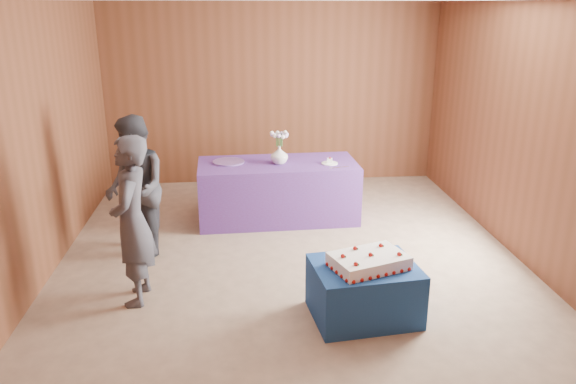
{
  "coord_description": "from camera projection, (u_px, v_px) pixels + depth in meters",
  "views": [
    {
      "loc": [
        -0.53,
        -5.49,
        2.67
      ],
      "look_at": [
        -0.02,
        0.1,
        0.77
      ],
      "focal_mm": 35.0,
      "sensor_mm": 36.0,
      "label": 1
    }
  ],
  "objects": [
    {
      "name": "sheet_cake",
      "position": [
        369.0,
        261.0,
        4.84
      ],
      "size": [
        0.76,
        0.64,
        0.15
      ],
      "rotation": [
        0.0,
        0.0,
        0.34
      ],
      "color": "white",
      "rests_on": "cake_table"
    },
    {
      "name": "ground",
      "position": [
        291.0,
        262.0,
        6.08
      ],
      "size": [
        6.0,
        6.0,
        0.0
      ],
      "primitive_type": "plane",
      "color": "#9F866E",
      "rests_on": "ground"
    },
    {
      "name": "flower_spray",
      "position": [
        279.0,
        134.0,
        6.94
      ],
      "size": [
        0.23,
        0.23,
        0.18
      ],
      "color": "#276229",
      "rests_on": "vase"
    },
    {
      "name": "vase",
      "position": [
        279.0,
        155.0,
        7.03
      ],
      "size": [
        0.28,
        0.28,
        0.23
      ],
      "primitive_type": "imported",
      "rotation": [
        0.0,
        0.0,
        -0.37
      ],
      "color": "silver",
      "rests_on": "serving_table"
    },
    {
      "name": "room_shell",
      "position": [
        291.0,
        96.0,
        5.5
      ],
      "size": [
        5.04,
        6.04,
        2.72
      ],
      "color": "brown",
      "rests_on": "ground"
    },
    {
      "name": "cake_table",
      "position": [
        364.0,
        291.0,
        4.97
      ],
      "size": [
        0.98,
        0.8,
        0.5
      ],
      "primitive_type": "cube",
      "rotation": [
        0.0,
        0.0,
        0.12
      ],
      "color": "navy",
      "rests_on": "ground"
    },
    {
      "name": "serving_table",
      "position": [
        278.0,
        191.0,
        7.22
      ],
      "size": [
        2.03,
        0.97,
        0.75
      ],
      "primitive_type": "cube",
      "rotation": [
        0.0,
        0.0,
        0.03
      ],
      "color": "#563593",
      "rests_on": "ground"
    },
    {
      "name": "guest_left",
      "position": [
        132.0,
        221.0,
        5.08
      ],
      "size": [
        0.39,
        0.59,
        1.59
      ],
      "primitive_type": "imported",
      "rotation": [
        0.0,
        0.0,
        -1.59
      ],
      "color": "#3D3D48",
      "rests_on": "ground"
    },
    {
      "name": "guest_right",
      "position": [
        136.0,
        188.0,
        6.01
      ],
      "size": [
        0.86,
        0.94,
        1.57
      ],
      "primitive_type": "imported",
      "rotation": [
        0.0,
        0.0,
        -1.15
      ],
      "color": "#31323B",
      "rests_on": "ground"
    },
    {
      "name": "plate",
      "position": [
        330.0,
        163.0,
        7.05
      ],
      "size": [
        0.24,
        0.24,
        0.01
      ],
      "primitive_type": "cylinder",
      "rotation": [
        0.0,
        0.0,
        -0.19
      ],
      "color": "white",
      "rests_on": "serving_table"
    },
    {
      "name": "cake_slice",
      "position": [
        330.0,
        160.0,
        7.04
      ],
      "size": [
        0.08,
        0.07,
        0.08
      ],
      "rotation": [
        0.0,
        0.0,
        -0.16
      ],
      "color": "white",
      "rests_on": "plate"
    },
    {
      "name": "knife",
      "position": [
        339.0,
        167.0,
        6.89
      ],
      "size": [
        0.26,
        0.09,
        0.0
      ],
      "primitive_type": "cube",
      "rotation": [
        0.0,
        0.0,
        0.26
      ],
      "color": "#AFAEB3",
      "rests_on": "serving_table"
    },
    {
      "name": "platter",
      "position": [
        229.0,
        162.0,
        7.1
      ],
      "size": [
        0.46,
        0.46,
        0.02
      ],
      "primitive_type": "cylinder",
      "rotation": [
        0.0,
        0.0,
        -0.18
      ],
      "color": "#67478E",
      "rests_on": "serving_table"
    }
  ]
}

